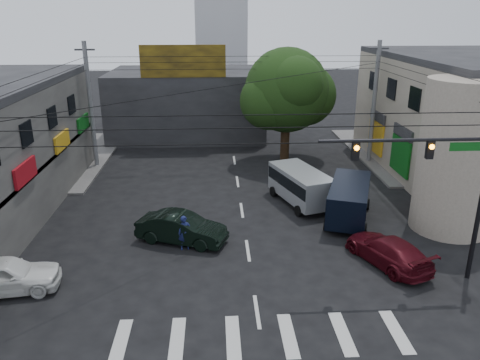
{
  "coord_description": "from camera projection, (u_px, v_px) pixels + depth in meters",
  "views": [
    {
      "loc": [
        -1.53,
        -18.41,
        10.99
      ],
      "look_at": [
        -0.27,
        4.0,
        2.98
      ],
      "focal_mm": 35.0,
      "sensor_mm": 36.0,
      "label": 1
    }
  ],
  "objects": [
    {
      "name": "billboard",
      "position": [
        183.0,
        61.0,
        38.26
      ],
      "size": [
        7.0,
        0.3,
        2.6
      ],
      "primitive_type": "cube",
      "color": "olive",
      "rests_on": "building_far"
    },
    {
      "name": "corner_column",
      "position": [
        458.0,
        157.0,
        24.08
      ],
      "size": [
        4.0,
        4.0,
        8.0
      ],
      "primitive_type": "cylinder",
      "color": "gray",
      "rests_on": "ground"
    },
    {
      "name": "silver_minivan",
      "position": [
        301.0,
        187.0,
        28.34
      ],
      "size": [
        6.13,
        5.0,
        2.11
      ],
      "primitive_type": null,
      "rotation": [
        0.0,
        0.0,
        1.89
      ],
      "color": "#9FA2A7",
      "rests_on": "ground"
    },
    {
      "name": "utility_pole_far_right",
      "position": [
        374.0,
        104.0,
        35.14
      ],
      "size": [
        0.32,
        0.32,
        9.2
      ],
      "primitive_type": "cylinder",
      "color": "#59595B",
      "rests_on": "ground"
    },
    {
      "name": "traffic_gantry",
      "position": [
        446.0,
        175.0,
        18.93
      ],
      "size": [
        7.1,
        0.35,
        7.2
      ],
      "color": "black",
      "rests_on": "ground"
    },
    {
      "name": "sidewalk_far_left",
      "position": [
        7.0,
        159.0,
        37.04
      ],
      "size": [
        16.0,
        16.0,
        0.15
      ],
      "primitive_type": "cube",
      "color": "#514F4C",
      "rests_on": "ground"
    },
    {
      "name": "ground",
      "position": [
        251.0,
        272.0,
        21.09
      ],
      "size": [
        160.0,
        160.0,
        0.0
      ],
      "primitive_type": "plane",
      "color": "black",
      "rests_on": "ground"
    },
    {
      "name": "navy_van",
      "position": [
        349.0,
        202.0,
        26.14
      ],
      "size": [
        6.57,
        5.4,
        2.11
      ],
      "primitive_type": null,
      "rotation": [
        0.0,
        0.0,
        1.22
      ],
      "color": "black",
      "rests_on": "ground"
    },
    {
      "name": "utility_pole_far_left",
      "position": [
        91.0,
        106.0,
        34.03
      ],
      "size": [
        0.32,
        0.32,
        9.2
      ],
      "primitive_type": "cylinder",
      "color": "#59595B",
      "rests_on": "ground"
    },
    {
      "name": "building_far",
      "position": [
        188.0,
        103.0,
        44.32
      ],
      "size": [
        14.0,
        10.0,
        6.0
      ],
      "primitive_type": "cube",
      "color": "#232326",
      "rests_on": "ground"
    },
    {
      "name": "sidewalk_far_right",
      "position": [
        449.0,
        152.0,
        38.94
      ],
      "size": [
        16.0,
        16.0,
        0.15
      ],
      "primitive_type": "cube",
      "color": "#514F4C",
      "rests_on": "ground"
    },
    {
      "name": "maroon_sedan",
      "position": [
        388.0,
        251.0,
        21.57
      ],
      "size": [
        5.13,
        5.9,
        1.33
      ],
      "primitive_type": "imported",
      "rotation": [
        0.0,
        0.0,
        3.54
      ],
      "color": "#430911",
      "rests_on": "ground"
    },
    {
      "name": "traffic_officer",
      "position": [
        185.0,
        233.0,
        22.85
      ],
      "size": [
        0.8,
        0.66,
        1.74
      ],
      "primitive_type": "imported",
      "rotation": [
        0.0,
        0.0,
        0.2
      ],
      "color": "#141B49",
      "rests_on": "ground"
    },
    {
      "name": "white_compact",
      "position": [
        4.0,
        275.0,
        19.34
      ],
      "size": [
        3.02,
        4.99,
        1.53
      ],
      "primitive_type": "imported",
      "rotation": [
        0.0,
        0.0,
        1.71
      ],
      "color": "white",
      "rests_on": "ground"
    },
    {
      "name": "street_tree",
      "position": [
        287.0,
        91.0,
        35.44
      ],
      "size": [
        6.4,
        6.4,
        8.7
      ],
      "color": "black",
      "rests_on": "ground"
    },
    {
      "name": "dark_sedan",
      "position": [
        182.0,
        228.0,
        23.61
      ],
      "size": [
        4.61,
        5.62,
        1.51
      ],
      "primitive_type": "imported",
      "rotation": [
        0.0,
        0.0,
        1.21
      ],
      "color": "black",
      "rests_on": "ground"
    }
  ]
}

